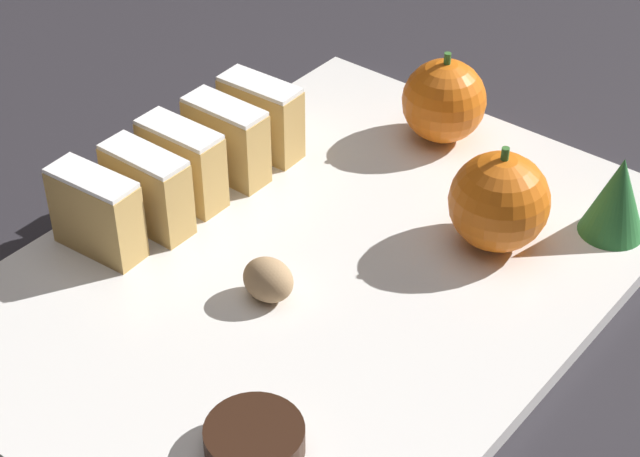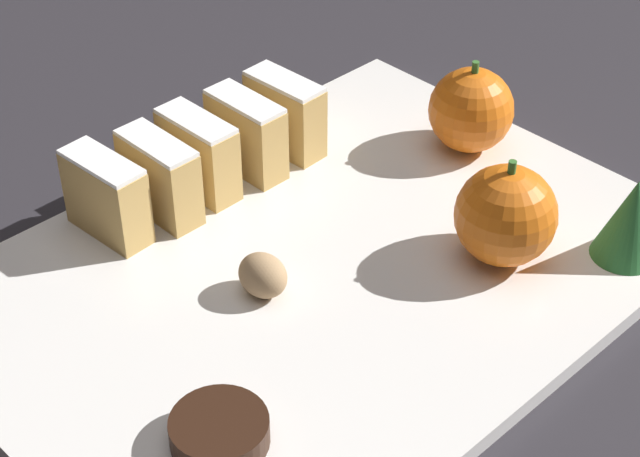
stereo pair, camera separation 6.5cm
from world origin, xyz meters
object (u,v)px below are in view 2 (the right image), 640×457
at_px(orange_near, 506,215).
at_px(walnut, 263,275).
at_px(orange_far, 471,110).
at_px(chocolate_cookie, 219,431).

relative_size(orange_near, walnut, 2.20).
height_order(orange_far, chocolate_cookie, orange_far).
bearing_deg(orange_near, chocolate_cookie, -91.48).
distance_m(orange_far, walnut, 0.22).
height_order(orange_near, walnut, orange_near).
height_order(orange_near, orange_far, orange_near).
bearing_deg(orange_far, orange_near, -40.96).
bearing_deg(orange_near, orange_far, 139.04).
bearing_deg(walnut, chocolate_cookie, -52.56).
height_order(orange_near, chocolate_cookie, orange_near).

